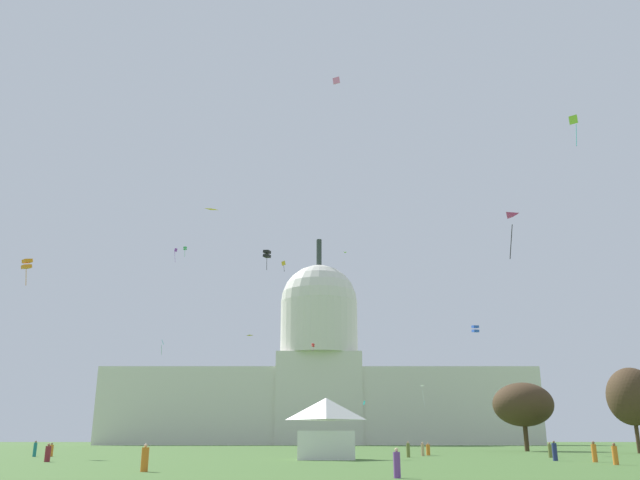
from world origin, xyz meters
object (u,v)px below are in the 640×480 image
Objects in this scene: kite_violet_high at (174,252)px; person_olive_back_left at (406,450)px; person_maroon_deep_crowd at (46,454)px; kite_magenta_mid at (505,219)px; capitol_building at (317,379)px; person_teal_near_tree_west at (33,449)px; kite_white_low at (422,389)px; event_tent at (324,428)px; kite_pink_high at (335,81)px; kite_green_high at (183,248)px; kite_turquoise_low at (362,403)px; kite_black_mid at (265,254)px; kite_red_mid at (311,345)px; person_orange_edge_west at (143,459)px; kite_blue_low at (473,329)px; person_olive_mid_left at (548,451)px; person_tan_back_center at (421,450)px; person_purple_edge_east at (395,464)px; kite_cyan_mid at (161,343)px; kite_orange_mid at (25,264)px; kite_lime_high_b at (572,123)px; kite_gold_high at (282,264)px; person_orange_aisle_center at (592,453)px; person_orange_front_left at (426,450)px; tree_east_far at (630,397)px; kite_lime_high at (345,253)px; person_orange_back_right at (49,450)px; kite_yellow_mid at (209,212)px; kite_gold_mid at (247,336)px.

person_olive_back_left is at bearing 129.37° from kite_violet_high.
kite_magenta_mid is at bearing 10.78° from person_maroon_deep_crowd.
kite_violet_high is (-36.51, -57.56, 26.84)m from capitol_building.
kite_white_low is (52.35, 53.40, 10.42)m from person_teal_near_tree_west.
event_tent is 35.60m from kite_pink_high.
kite_turquoise_low is at bearing -139.28° from kite_green_high.
kite_red_mid is at bearing 17.78° from kite_black_mid.
kite_blue_low is (32.09, 46.72, 15.65)m from person_orange_edge_west.
person_olive_mid_left reaches higher than person_tan_back_center.
kite_violet_high is 1.67× the size of kite_red_mid.
person_olive_mid_left is at bearing 100.81° from person_purple_edge_east.
capitol_building is at bearing -10.49° from kite_cyan_mid.
kite_orange_mid is at bearing 103.52° from kite_white_low.
person_olive_back_left is at bearing 146.99° from kite_green_high.
kite_blue_low is (4.75, 34.06, -4.25)m from kite_magenta_mid.
kite_black_mid reaches higher than person_olive_back_left.
kite_white_low is at bearing 3.12° from kite_lime_high_b.
kite_white_low is (20.79, -86.15, -9.37)m from capitol_building.
kite_violet_high is at bearing 35.26° from kite_white_low.
kite_gold_high is 0.58× the size of kite_cyan_mid.
person_teal_near_tree_west is at bearing -143.65° from kite_cyan_mid.
person_orange_edge_west is at bearing -114.68° from event_tent.
kite_black_mid is 0.80× the size of kite_lime_high_b.
kite_blue_low is at bearing 24.86° from kite_turquoise_low.
person_olive_mid_left is at bearing -144.13° from kite_orange_mid.
person_orange_aisle_center is at bearing -123.86° from kite_pink_high.
person_orange_aisle_center reaches higher than person_maroon_deep_crowd.
person_orange_edge_west reaches higher than person_maroon_deep_crowd.
person_olive_back_left is (9.86, -142.12, -19.82)m from capitol_building.
kite_turquoise_low reaches higher than person_olive_back_left.
tree_east_far is at bearing -88.76° from person_orange_front_left.
kite_gold_high is at bearing 123.13° from person_orange_edge_west.
kite_lime_high reaches higher than person_olive_mid_left.
kite_blue_low is 0.35× the size of kite_green_high.
person_purple_edge_east is 0.95× the size of person_maroon_deep_crowd.
person_orange_back_right is 0.38× the size of kite_cyan_mid.
kite_green_high is (-49.09, 91.46, 51.32)m from person_tan_back_center.
kite_green_high is at bearing 83.15° from kite_red_mid.
person_teal_near_tree_west is 18.68m from person_maroon_deep_crowd.
person_orange_back_right is 0.36× the size of kite_magenta_mid.
kite_lime_high is 0.30× the size of kite_lime_high_b.
kite_magenta_mid is 47.24m from kite_yellow_mid.
kite_yellow_mid is 24.85m from kite_orange_mid.
kite_white_low is 63.60m from kite_gold_mid.
event_tent is at bearing 135.89° from person_purple_edge_east.
person_maroon_deep_crowd is 0.53× the size of kite_green_high.
kite_cyan_mid reaches higher than person_maroon_deep_crowd.
kite_red_mid is (35.23, 11.64, -24.95)m from kite_green_high.
person_teal_near_tree_west is 107.51m from kite_green_high.
person_olive_back_left is 1.01× the size of person_orange_edge_west.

